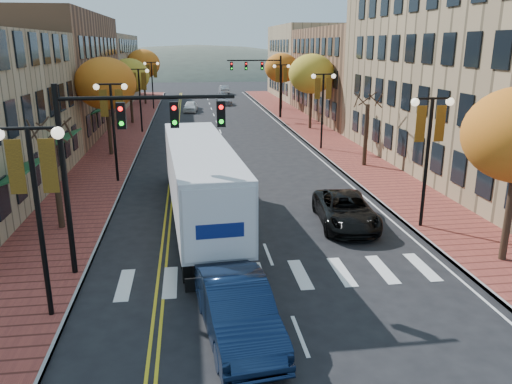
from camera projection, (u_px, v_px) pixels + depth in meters
name	position (u px, v px, depth m)	size (l,w,h in m)	color
ground	(287.00, 302.00, 16.60)	(200.00, 200.00, 0.00)	black
sidewalk_left	(125.00, 136.00, 46.30)	(4.00, 85.00, 0.15)	brown
sidewalk_right	(313.00, 131.00, 48.60)	(4.00, 85.00, 0.15)	brown
building_left_mid	(38.00, 74.00, 47.05)	(12.00, 24.00, 11.00)	brown
building_left_far	(88.00, 69.00, 71.01)	(12.00, 26.00, 9.50)	#9E8966
building_right_mid	(375.00, 73.00, 57.43)	(15.00, 24.00, 10.00)	brown
building_right_far	(325.00, 62.00, 78.19)	(15.00, 20.00, 11.00)	#9E8966
tree_left_a	(57.00, 183.00, 22.41)	(0.28, 0.28, 4.20)	#382619
tree_left_b	(105.00, 84.00, 36.69)	(4.48, 4.48, 7.21)	#382619
tree_left_c	(129.00, 76.00, 52.00)	(4.16, 4.16, 6.69)	#382619
tree_left_d	(143.00, 64.00, 68.94)	(4.61, 4.61, 7.42)	#382619
tree_right_b	(366.00, 135.00, 34.21)	(0.28, 0.28, 4.20)	#382619
tree_right_c	(312.00, 74.00, 48.49)	(4.48, 4.48, 7.21)	#382619
tree_right_d	(282.00, 68.00, 63.73)	(4.35, 4.35, 7.00)	#382619
lamp_left_a	(35.00, 187.00, 14.42)	(1.96, 0.36, 6.05)	black
lamp_left_b	(112.00, 113.00, 29.61)	(1.96, 0.36, 6.05)	black
lamp_left_c	(139.00, 88.00, 46.71)	(1.96, 0.36, 6.05)	black
lamp_left_d	(152.00, 76.00, 63.81)	(1.96, 0.36, 6.05)	black
lamp_right_a	(429.00, 137.00, 22.03)	(1.96, 0.36, 6.05)	black
lamp_right_b	(323.00, 96.00, 39.13)	(1.96, 0.36, 6.05)	black
lamp_right_c	(281.00, 80.00, 56.23)	(1.96, 0.36, 6.05)	black
traffic_mast_near	(118.00, 144.00, 17.34)	(6.10, 0.35, 7.00)	black
traffic_mast_far	(264.00, 75.00, 55.79)	(6.10, 0.34, 7.00)	black
semi_truck	(198.00, 174.00, 23.67)	(3.66, 16.10, 3.99)	black
navy_sedan	(238.00, 309.00, 14.46)	(1.84, 5.27, 1.74)	#0E1C38
black_suv	(346.00, 210.00, 23.49)	(2.48, 5.39, 1.50)	black
car_far_white	(190.00, 106.00, 62.83)	(1.59, 3.96, 1.35)	white
car_far_silver	(224.00, 100.00, 70.43)	(1.90, 4.67, 1.36)	#97989E
car_far_oncoming	(224.00, 90.00, 85.07)	(1.52, 4.37, 1.44)	#A7A9AF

